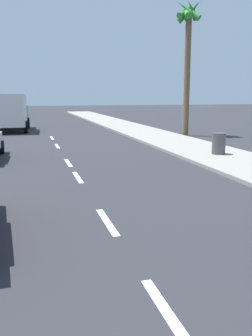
% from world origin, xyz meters
% --- Properties ---
extents(ground_plane, '(160.00, 160.00, 0.00)m').
position_xyz_m(ground_plane, '(0.00, 20.00, 0.00)').
color(ground_plane, '#2D2D33').
extents(sidewalk_strip, '(3.60, 80.00, 0.14)m').
position_xyz_m(sidewalk_strip, '(6.67, 22.00, 0.07)').
color(sidewalk_strip, '#9E998E').
rests_on(sidewalk_strip, ground).
extents(lane_stripe_2, '(0.16, 1.80, 0.01)m').
position_xyz_m(lane_stripe_2, '(0.00, 6.58, 0.00)').
color(lane_stripe_2, white).
rests_on(lane_stripe_2, ground).
extents(lane_stripe_3, '(0.16, 1.80, 0.01)m').
position_xyz_m(lane_stripe_3, '(0.00, 10.21, 0.00)').
color(lane_stripe_3, white).
rests_on(lane_stripe_3, ground).
extents(lane_stripe_4, '(0.16, 1.80, 0.01)m').
position_xyz_m(lane_stripe_4, '(0.00, 14.85, 0.00)').
color(lane_stripe_4, white).
rests_on(lane_stripe_4, ground).
extents(lane_stripe_5, '(0.16, 1.80, 0.01)m').
position_xyz_m(lane_stripe_5, '(0.00, 17.68, 0.00)').
color(lane_stripe_5, white).
rests_on(lane_stripe_5, ground).
extents(lane_stripe_6, '(0.16, 1.80, 0.01)m').
position_xyz_m(lane_stripe_6, '(0.00, 22.88, 0.00)').
color(lane_stripe_6, white).
rests_on(lane_stripe_6, ground).
extents(lane_stripe_7, '(0.16, 1.80, 0.01)m').
position_xyz_m(lane_stripe_7, '(0.00, 26.92, 0.00)').
color(lane_stripe_7, white).
rests_on(lane_stripe_7, ground).
extents(delivery_truck, '(2.91, 6.35, 2.80)m').
position_xyz_m(delivery_truck, '(-2.71, 32.40, 1.50)').
color(delivery_truck, '#23478C').
rests_on(delivery_truck, ground).
extents(palm_tree_far, '(1.86, 1.74, 8.87)m').
position_xyz_m(palm_tree_far, '(8.92, 25.88, 6.48)').
color(palm_tree_far, brown).
rests_on(palm_tree_far, ground).
extents(trash_bin_far, '(0.60, 0.60, 0.95)m').
position_xyz_m(trash_bin_far, '(6.69, 17.33, 0.61)').
color(trash_bin_far, '#47474C').
rests_on(trash_bin_far, sidewalk_strip).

